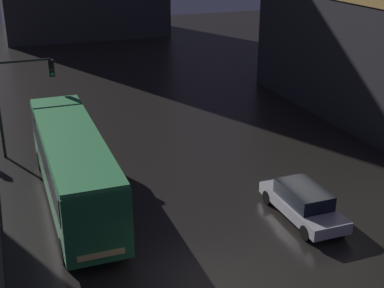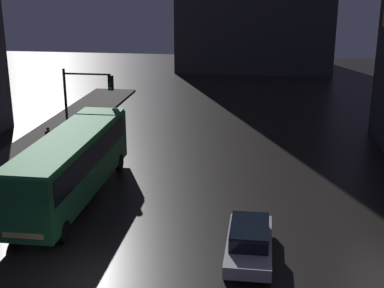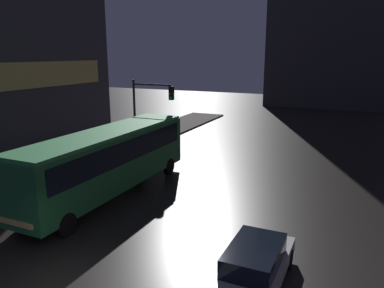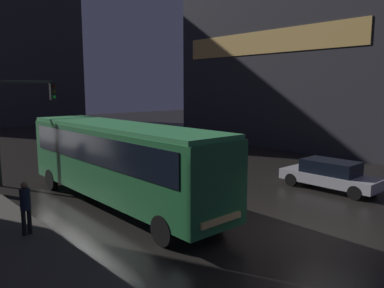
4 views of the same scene
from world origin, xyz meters
The scene contains 6 objects.
ground_plane centered at (0.00, 0.00, 0.00)m, with size 120.00×120.00×0.00m, color black.
sidewalk_left centered at (-9.00, 10.00, 0.07)m, with size 4.00×48.00×0.15m.
bus_near centered at (-3.67, 7.35, 2.12)m, with size 2.51×11.72×3.45m.
car_taxi centered at (5.29, 2.74, 0.74)m, with size 1.83×4.64×1.43m.
pedestrian_near centered at (-7.59, 13.75, 1.22)m, with size 0.57×0.57×1.76m.
traffic_light_main centered at (-5.32, 14.13, 3.76)m, with size 3.14×0.35×5.52m.
Camera 2 is at (5.66, -16.61, 10.86)m, focal length 50.00 mm.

